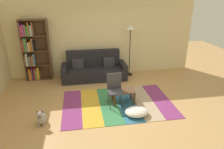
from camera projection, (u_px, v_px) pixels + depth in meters
ground_plane at (115, 106)px, 5.65m from camera, size 14.00×14.00×0.00m
back_wall at (103, 38)px, 7.47m from camera, size 6.80×0.10×2.70m
rug at (118, 103)px, 5.75m from camera, size 3.04×2.00×0.01m
couch at (94, 70)px, 7.31m from camera, size 2.26×0.80×1.00m
bookshelf at (33, 52)px, 7.00m from camera, size 0.90×0.28×2.10m
coffee_table at (123, 93)px, 5.71m from camera, size 0.63×0.41×0.37m
pouf at (137, 112)px, 5.17m from camera, size 0.60×0.48×0.19m
dog at (41, 118)px, 4.82m from camera, size 0.22×0.35×0.40m
standing_lamp at (130, 34)px, 7.20m from camera, size 0.32×0.32×1.85m
tv_remote at (119, 89)px, 5.71m from camera, size 0.05×0.15×0.02m
folding_chair at (115, 87)px, 5.53m from camera, size 0.40×0.40×0.90m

